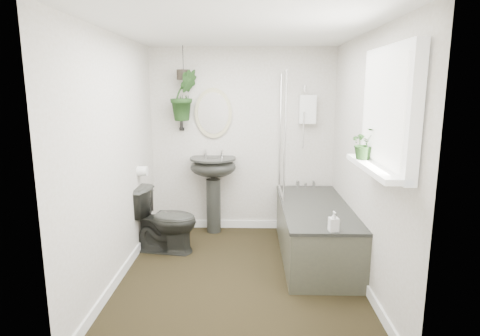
{
  "coord_description": "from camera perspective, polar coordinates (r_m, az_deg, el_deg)",
  "views": [
    {
      "loc": [
        0.09,
        -3.63,
        1.81
      ],
      "look_at": [
        0.0,
        0.15,
        1.05
      ],
      "focal_mm": 30.0,
      "sensor_mm": 36.0,
      "label": 1
    }
  ],
  "objects": [
    {
      "name": "floor",
      "position": [
        4.06,
        -0.05,
        -15.26
      ],
      "size": [
        2.3,
        2.8,
        0.02
      ],
      "primitive_type": "cube",
      "color": "black",
      "rests_on": "ground"
    },
    {
      "name": "ceiling",
      "position": [
        3.67,
        -0.06,
        19.21
      ],
      "size": [
        2.3,
        2.8,
        0.02
      ],
      "primitive_type": "cube",
      "color": "white",
      "rests_on": "ground"
    },
    {
      "name": "wall_back",
      "position": [
        5.08,
        0.34,
        3.9
      ],
      "size": [
        2.3,
        0.02,
        2.3
      ],
      "primitive_type": "cube",
      "color": "silver",
      "rests_on": "ground"
    },
    {
      "name": "wall_front",
      "position": [
        2.32,
        -0.93,
        -5.16
      ],
      "size": [
        2.3,
        0.02,
        2.3
      ],
      "primitive_type": "cube",
      "color": "silver",
      "rests_on": "ground"
    },
    {
      "name": "wall_left",
      "position": [
        3.89,
        -17.38,
        1.09
      ],
      "size": [
        0.02,
        2.8,
        2.3
      ],
      "primitive_type": "cube",
      "color": "silver",
      "rests_on": "ground"
    },
    {
      "name": "wall_right",
      "position": [
        3.84,
        17.52,
        0.94
      ],
      "size": [
        0.02,
        2.8,
        2.3
      ],
      "primitive_type": "cube",
      "color": "silver",
      "rests_on": "ground"
    },
    {
      "name": "skirting",
      "position": [
        4.03,
        -0.05,
        -14.5
      ],
      "size": [
        2.3,
        2.8,
        0.1
      ],
      "primitive_type": "cube",
      "color": "white",
      "rests_on": "floor"
    },
    {
      "name": "bathtub",
      "position": [
        4.46,
        10.57,
        -8.78
      ],
      "size": [
        0.72,
        1.72,
        0.58
      ],
      "primitive_type": null,
      "color": "black",
      "rests_on": "floor"
    },
    {
      "name": "bath_screen",
      "position": [
        4.66,
        6.05,
        4.77
      ],
      "size": [
        0.04,
        0.72,
        1.4
      ],
      "primitive_type": null,
      "color": "silver",
      "rests_on": "bathtub"
    },
    {
      "name": "shower_box",
      "position": [
        5.03,
        9.58,
        8.24
      ],
      "size": [
        0.2,
        0.1,
        0.35
      ],
      "primitive_type": "cube",
      "color": "white",
      "rests_on": "wall_back"
    },
    {
      "name": "oval_mirror",
      "position": [
        5.03,
        -3.81,
        7.8
      ],
      "size": [
        0.46,
        0.03,
        0.62
      ],
      "primitive_type": "ellipsoid",
      "color": "tan",
      "rests_on": "wall_back"
    },
    {
      "name": "wall_sconce",
      "position": [
        5.08,
        -8.34,
        6.61
      ],
      "size": [
        0.04,
        0.04,
        0.22
      ],
      "primitive_type": "cylinder",
      "color": "black",
      "rests_on": "wall_back"
    },
    {
      "name": "toilet_roll_holder",
      "position": [
        4.58,
        -13.72,
        -0.42
      ],
      "size": [
        0.11,
        0.11,
        0.11
      ],
      "primitive_type": "cylinder",
      "rotation": [
        0.0,
        1.57,
        0.0
      ],
      "color": "white",
      "rests_on": "wall_left"
    },
    {
      "name": "window_recess",
      "position": [
        3.1,
        20.38,
        7.72
      ],
      "size": [
        0.08,
        1.0,
        0.9
      ],
      "primitive_type": "cube",
      "color": "white",
      "rests_on": "wall_right"
    },
    {
      "name": "window_sill",
      "position": [
        3.13,
        18.64,
        0.09
      ],
      "size": [
        0.18,
        1.0,
        0.04
      ],
      "primitive_type": "cube",
      "color": "white",
      "rests_on": "wall_right"
    },
    {
      "name": "window_blinds",
      "position": [
        3.09,
        19.58,
        7.76
      ],
      "size": [
        0.01,
        0.86,
        0.76
      ],
      "primitive_type": "cube",
      "color": "white",
      "rests_on": "wall_right"
    },
    {
      "name": "toilet",
      "position": [
        4.58,
        -10.64,
        -7.24
      ],
      "size": [
        0.77,
        0.52,
        0.73
      ],
      "primitive_type": "imported",
      "rotation": [
        0.0,
        0.0,
        1.41
      ],
      "color": "black",
      "rests_on": "floor"
    },
    {
      "name": "pedestal_sink",
      "position": [
        5.07,
        -3.79,
        -3.82
      ],
      "size": [
        0.6,
        0.52,
        0.97
      ],
      "primitive_type": null,
      "rotation": [
        0.0,
        0.0,
        -0.06
      ],
      "color": "black",
      "rests_on": "floor"
    },
    {
      "name": "sill_plant",
      "position": [
        3.33,
        17.32,
        3.37
      ],
      "size": [
        0.26,
        0.24,
        0.25
      ],
      "primitive_type": "imported",
      "rotation": [
        0.0,
        0.0,
        0.19
      ],
      "color": "black",
      "rests_on": "window_sill"
    },
    {
      "name": "hanging_plant",
      "position": [
        4.94,
        -7.97,
        10.19
      ],
      "size": [
        0.41,
        0.38,
        0.6
      ],
      "primitive_type": "imported",
      "rotation": [
        0.0,
        0.0,
        0.43
      ],
      "color": "black",
      "rests_on": "ceiling"
    },
    {
      "name": "soap_bottle",
      "position": [
        3.6,
        13.19,
        -7.39
      ],
      "size": [
        0.09,
        0.09,
        0.18
      ],
      "primitive_type": "imported",
      "rotation": [
        0.0,
        0.0,
        0.1
      ],
      "color": "black",
      "rests_on": "bathtub"
    },
    {
      "name": "hanging_pot",
      "position": [
        4.94,
        -8.05,
        13.0
      ],
      "size": [
        0.16,
        0.16,
        0.12
      ],
      "primitive_type": "cylinder",
      "color": "black",
      "rests_on": "ceiling"
    }
  ]
}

